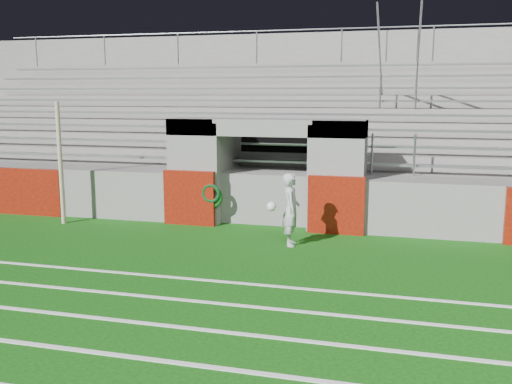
# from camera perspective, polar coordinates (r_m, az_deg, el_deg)

# --- Properties ---
(ground) EXTENTS (90.00, 90.00, 0.00)m
(ground) POSITION_cam_1_polar(r_m,az_deg,el_deg) (10.95, -3.46, -7.19)
(ground) COLOR #0F490C
(ground) RESTS_ON ground
(field_post) EXTENTS (0.11, 0.11, 3.01)m
(field_post) POSITION_cam_1_polar(r_m,az_deg,el_deg) (14.83, -18.97, 2.71)
(field_post) COLOR #C3AE91
(field_post) RESTS_ON ground
(stadium_structure) EXTENTS (26.00, 8.48, 5.42)m
(stadium_structure) POSITION_cam_1_polar(r_m,az_deg,el_deg) (18.29, 4.38, 4.41)
(stadium_structure) COLOR slate
(stadium_structure) RESTS_ON ground
(goalkeeper_with_ball) EXTENTS (0.69, 0.74, 1.56)m
(goalkeeper_with_ball) POSITION_cam_1_polar(r_m,az_deg,el_deg) (12.10, 3.47, -1.74)
(goalkeeper_with_ball) COLOR #B1B6BB
(goalkeeper_with_ball) RESTS_ON ground
(hose_coil) EXTENTS (0.56, 0.15, 0.62)m
(hose_coil) POSITION_cam_1_polar(r_m,az_deg,el_deg) (13.86, -4.48, -0.36)
(hose_coil) COLOR #0C3D0E
(hose_coil) RESTS_ON ground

